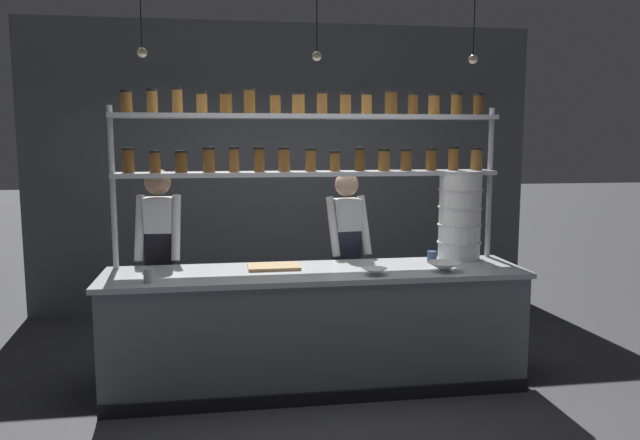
# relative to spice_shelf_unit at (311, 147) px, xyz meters

# --- Properties ---
(ground_plane) EXTENTS (40.00, 40.00, 0.00)m
(ground_plane) POSITION_rel_spice_shelf_unit_xyz_m (-0.01, -0.33, -1.85)
(ground_plane) COLOR #3D3D42
(back_wall) EXTENTS (5.61, 0.12, 3.17)m
(back_wall) POSITION_rel_spice_shelf_unit_xyz_m (-0.01, 2.04, -0.27)
(back_wall) COLOR #4C5156
(back_wall) RESTS_ON ground_plane
(prep_counter) EXTENTS (3.21, 0.76, 0.92)m
(prep_counter) POSITION_rel_spice_shelf_unit_xyz_m (-0.01, -0.33, -1.39)
(prep_counter) COLOR slate
(prep_counter) RESTS_ON ground_plane
(spice_shelf_unit) EXTENTS (3.10, 0.28, 2.31)m
(spice_shelf_unit) POSITION_rel_spice_shelf_unit_xyz_m (0.00, 0.00, 0.00)
(spice_shelf_unit) COLOR #B7BABF
(spice_shelf_unit) RESTS_ON ground_plane
(chef_left) EXTENTS (0.37, 0.30, 1.68)m
(chef_left) POSITION_rel_spice_shelf_unit_xyz_m (-1.22, 0.23, -0.88)
(chef_left) COLOR black
(chef_left) RESTS_ON ground_plane
(chef_center) EXTENTS (0.39, 0.32, 1.62)m
(chef_center) POSITION_rel_spice_shelf_unit_xyz_m (0.36, 0.34, -0.92)
(chef_center) COLOR black
(chef_center) RESTS_ON ground_plane
(container_stack) EXTENTS (0.36, 0.36, 0.73)m
(container_stack) POSITION_rel_spice_shelf_unit_xyz_m (1.24, -0.07, -0.56)
(container_stack) COLOR white
(container_stack) RESTS_ON prep_counter
(cutting_board) EXTENTS (0.40, 0.26, 0.02)m
(cutting_board) POSITION_rel_spice_shelf_unit_xyz_m (-0.32, -0.21, -0.92)
(cutting_board) COLOR #A88456
(cutting_board) RESTS_ON prep_counter
(prep_bowl_near_left) EXTENTS (0.26, 0.26, 0.07)m
(prep_bowl_near_left) POSITION_rel_spice_shelf_unit_xyz_m (0.94, -0.52, -0.90)
(prep_bowl_near_left) COLOR white
(prep_bowl_near_left) RESTS_ON prep_counter
(prep_bowl_center_front) EXTENTS (0.19, 0.19, 0.05)m
(prep_bowl_center_front) POSITION_rel_spice_shelf_unit_xyz_m (0.39, -0.57, -0.91)
(prep_bowl_center_front) COLOR white
(prep_bowl_center_front) RESTS_ON prep_counter
(serving_cup_front) EXTENTS (0.07, 0.07, 0.10)m
(serving_cup_front) POSITION_rel_spice_shelf_unit_xyz_m (-1.22, -0.56, -0.88)
(serving_cup_front) COLOR #B2B7BC
(serving_cup_front) RESTS_ON prep_counter
(serving_cup_by_board) EXTENTS (0.08, 0.08, 0.09)m
(serving_cup_by_board) POSITION_rel_spice_shelf_unit_xyz_m (0.97, -0.17, -0.89)
(serving_cup_by_board) COLOR #334C70
(serving_cup_by_board) RESTS_ON prep_counter
(pendant_light_row) EXTENTS (2.51, 0.07, 0.64)m
(pendant_light_row) POSITION_rel_spice_shelf_unit_xyz_m (-0.01, -0.33, 0.70)
(pendant_light_row) COLOR black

